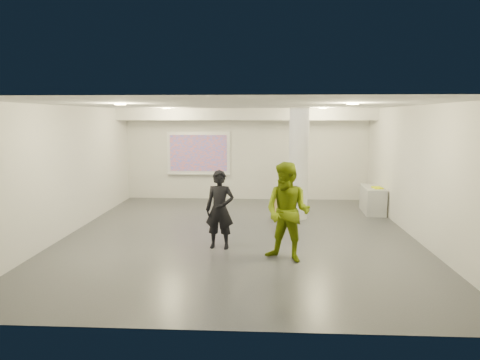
# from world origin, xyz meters

# --- Properties ---
(floor) EXTENTS (8.00, 9.00, 0.01)m
(floor) POSITION_xyz_m (0.00, 0.00, 0.00)
(floor) COLOR #3C3F44
(floor) RESTS_ON ground
(ceiling) EXTENTS (8.00, 9.00, 0.01)m
(ceiling) POSITION_xyz_m (0.00, 0.00, 3.00)
(ceiling) COLOR silver
(ceiling) RESTS_ON floor
(wall_back) EXTENTS (8.00, 0.01, 3.00)m
(wall_back) POSITION_xyz_m (0.00, 4.50, 1.50)
(wall_back) COLOR silver
(wall_back) RESTS_ON floor
(wall_front) EXTENTS (8.00, 0.01, 3.00)m
(wall_front) POSITION_xyz_m (0.00, -4.50, 1.50)
(wall_front) COLOR silver
(wall_front) RESTS_ON floor
(wall_left) EXTENTS (0.01, 9.00, 3.00)m
(wall_left) POSITION_xyz_m (-4.00, 0.00, 1.50)
(wall_left) COLOR silver
(wall_left) RESTS_ON floor
(wall_right) EXTENTS (0.01, 9.00, 3.00)m
(wall_right) POSITION_xyz_m (4.00, 0.00, 1.50)
(wall_right) COLOR silver
(wall_right) RESTS_ON floor
(soffit_band) EXTENTS (8.00, 1.10, 0.36)m
(soffit_band) POSITION_xyz_m (0.00, 3.95, 2.82)
(soffit_band) COLOR silver
(soffit_band) RESTS_ON ceiling
(downlight_nw) EXTENTS (0.22, 0.22, 0.02)m
(downlight_nw) POSITION_xyz_m (-2.20, 2.50, 2.98)
(downlight_nw) COLOR #FFE797
(downlight_nw) RESTS_ON ceiling
(downlight_ne) EXTENTS (0.22, 0.22, 0.02)m
(downlight_ne) POSITION_xyz_m (2.20, 2.50, 2.98)
(downlight_ne) COLOR #FFE797
(downlight_ne) RESTS_ON ceiling
(downlight_sw) EXTENTS (0.22, 0.22, 0.02)m
(downlight_sw) POSITION_xyz_m (-2.20, -1.50, 2.98)
(downlight_sw) COLOR #FFE797
(downlight_sw) RESTS_ON ceiling
(downlight_se) EXTENTS (0.22, 0.22, 0.02)m
(downlight_se) POSITION_xyz_m (2.20, -1.50, 2.98)
(downlight_se) COLOR #FFE797
(downlight_se) RESTS_ON ceiling
(column) EXTENTS (0.52, 0.52, 3.00)m
(column) POSITION_xyz_m (1.50, 1.80, 1.50)
(column) COLOR white
(column) RESTS_ON floor
(projection_screen) EXTENTS (2.10, 0.13, 1.42)m
(projection_screen) POSITION_xyz_m (-1.60, 4.45, 1.53)
(projection_screen) COLOR white
(projection_screen) RESTS_ON wall_back
(credenza) EXTENTS (0.60, 1.31, 0.75)m
(credenza) POSITION_xyz_m (3.72, 2.63, 0.37)
(credenza) COLOR #A0A3A6
(credenza) RESTS_ON floor
(papers_stack) EXTENTS (0.23, 0.29, 0.02)m
(papers_stack) POSITION_xyz_m (3.77, 2.42, 0.76)
(papers_stack) COLOR white
(papers_stack) RESTS_ON credenza
(postit_pad) EXTENTS (0.28, 0.36, 0.03)m
(postit_pad) POSITION_xyz_m (3.78, 2.41, 0.76)
(postit_pad) COLOR #E2FF01
(postit_pad) RESTS_ON credenza
(cardboard_back) EXTENTS (0.59, 0.23, 0.63)m
(cardboard_back) POSITION_xyz_m (1.07, 1.71, 0.31)
(cardboard_back) COLOR #9C7F4B
(cardboard_back) RESTS_ON floor
(cardboard_front) EXTENTS (0.50, 0.25, 0.53)m
(cardboard_front) POSITION_xyz_m (1.29, 1.53, 0.27)
(cardboard_front) COLOR #9C7F4B
(cardboard_front) RESTS_ON floor
(woman) EXTENTS (0.64, 0.46, 1.65)m
(woman) POSITION_xyz_m (-0.35, -0.97, 0.83)
(woman) COLOR black
(woman) RESTS_ON floor
(man) EXTENTS (1.15, 1.06, 1.90)m
(man) POSITION_xyz_m (1.02, -1.69, 0.95)
(man) COLOR #6D870E
(man) RESTS_ON floor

